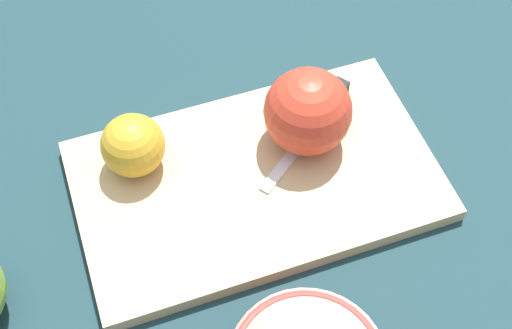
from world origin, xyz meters
TOP-DOWN VIEW (x-y plane):
  - ground_plane at (0.00, 0.00)m, footprint 4.00×4.00m
  - cutting_board at (0.00, 0.00)m, footprint 0.38×0.24m
  - apple_half_left at (-0.11, 0.05)m, footprint 0.06×0.06m
  - apple_half_right at (0.06, 0.03)m, footprint 0.09×0.09m
  - knife at (0.09, 0.06)m, footprint 0.13×0.12m

SIDE VIEW (x-z plane):
  - ground_plane at x=0.00m, z-range 0.00..0.00m
  - cutting_board at x=0.00m, z-range 0.00..0.02m
  - knife at x=0.09m, z-range 0.02..0.03m
  - apple_half_left at x=-0.11m, z-range 0.02..0.08m
  - apple_half_right at x=0.06m, z-range 0.02..0.11m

